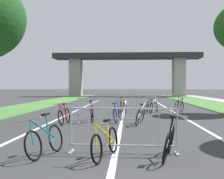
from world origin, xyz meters
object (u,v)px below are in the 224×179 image
at_px(crowd_barrier_third, 153,103).
at_px(bicycle_red_1, 64,116).
at_px(bicycle_black_10, 179,105).
at_px(bicycle_blue_4, 117,114).
at_px(crowd_barrier_second, 107,111).
at_px(bicycle_silver_2, 141,115).
at_px(bicycle_black_0, 169,142).
at_px(bicycle_green_7, 149,107).
at_px(bicycle_orange_3, 123,106).
at_px(bicycle_teal_5, 45,140).
at_px(bicycle_white_6, 156,105).
at_px(crowd_barrier_nearest, 123,130).
at_px(bicycle_yellow_8, 105,142).
at_px(bicycle_purple_9, 92,113).

bearing_deg(crowd_barrier_third, bicycle_red_1, -123.60).
bearing_deg(bicycle_black_10, bicycle_blue_4, 49.64).
distance_m(crowd_barrier_second, bicycle_silver_2, 1.44).
bearing_deg(bicycle_silver_2, bicycle_black_0, -74.00).
xyz_separation_m(bicycle_silver_2, bicycle_green_7, (0.72, 5.51, -0.02)).
height_order(bicycle_orange_3, bicycle_teal_5, bicycle_teal_5).
bearing_deg(bicycle_white_6, bicycle_black_0, -85.46).
xyz_separation_m(crowd_barrier_nearest, bicycle_white_6, (1.81, 11.79, -0.16)).
bearing_deg(crowd_barrier_third, crowd_barrier_nearest, -97.93).
xyz_separation_m(bicycle_orange_3, bicycle_teal_5, (-1.52, -11.25, 0.00)).
bearing_deg(crowd_barrier_second, crowd_barrier_third, 67.47).
height_order(crowd_barrier_nearest, crowd_barrier_third, same).
relative_size(bicycle_blue_4, bicycle_white_6, 1.01).
height_order(bicycle_red_1, bicycle_white_6, bicycle_white_6).
xyz_separation_m(crowd_barrier_second, bicycle_yellow_8, (0.40, -6.16, -0.18)).
height_order(bicycle_black_0, bicycle_white_6, bicycle_black_0).
xyz_separation_m(crowd_barrier_second, bicycle_white_6, (2.58, 6.13, -0.16)).
bearing_deg(bicycle_orange_3, crowd_barrier_second, 71.85).
relative_size(bicycle_black_0, bicycle_red_1, 1.01).
bearing_deg(crowd_barrier_second, bicycle_yellow_8, -86.30).
bearing_deg(bicycle_teal_5, bicycle_orange_3, -83.65).
bearing_deg(bicycle_black_10, bicycle_purple_9, 42.64).
bearing_deg(bicycle_teal_5, bicycle_blue_4, -87.68).
relative_size(bicycle_orange_3, bicycle_yellow_8, 1.03).
height_order(bicycle_black_0, bicycle_yellow_8, bicycle_black_0).
bearing_deg(bicycle_orange_3, bicycle_green_7, 164.00).
xyz_separation_m(crowd_barrier_third, bicycle_white_6, (0.24, 0.47, -0.16)).
bearing_deg(bicycle_blue_4, bicycle_silver_2, -33.98).
bearing_deg(bicycle_silver_2, bicycle_blue_4, 149.57).
relative_size(bicycle_orange_3, bicycle_teal_5, 1.07).
relative_size(crowd_barrier_second, bicycle_orange_3, 1.46).
xyz_separation_m(crowd_barrier_nearest, bicycle_orange_3, (-0.21, 10.88, -0.16)).
bearing_deg(bicycle_blue_4, bicycle_black_0, -69.81).
height_order(bicycle_black_0, bicycle_silver_2, bicycle_black_0).
bearing_deg(bicycle_green_7, bicycle_black_10, 23.66).
xyz_separation_m(bicycle_blue_4, bicycle_black_10, (3.61, 5.76, 0.01)).
bearing_deg(bicycle_teal_5, bicycle_yellow_8, -171.30).
xyz_separation_m(bicycle_black_0, bicycle_blue_4, (-1.36, 6.64, -0.01)).
distance_m(crowd_barrier_nearest, bicycle_red_1, 5.76).
relative_size(crowd_barrier_second, bicycle_green_7, 1.49).
bearing_deg(bicycle_black_0, bicycle_silver_2, 107.18).
height_order(bicycle_blue_4, bicycle_teal_5, bicycle_blue_4).
bearing_deg(bicycle_yellow_8, bicycle_black_10, -91.90).
distance_m(bicycle_white_6, bicycle_green_7, 1.13).
bearing_deg(bicycle_orange_3, bicycle_black_0, 84.04).
distance_m(crowd_barrier_nearest, bicycle_yellow_8, 0.65).
relative_size(bicycle_black_0, bicycle_white_6, 0.97).
relative_size(bicycle_black_0, bicycle_blue_4, 0.97).
bearing_deg(bicycle_teal_5, crowd_barrier_third, -91.74).
relative_size(crowd_barrier_nearest, bicycle_orange_3, 1.46).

